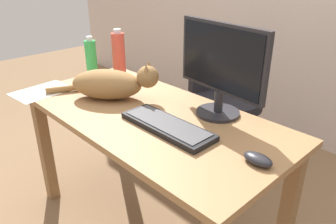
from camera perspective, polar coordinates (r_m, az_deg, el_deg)
name	(u,v)px	position (r m, az deg, el deg)	size (l,w,h in m)	color
desk	(148,132)	(1.59, -3.41, -3.55)	(1.36, 0.66, 0.70)	#9E7247
office_chair	(223,113)	(2.24, 9.41, -0.17)	(0.50, 0.48, 0.95)	black
monitor	(221,67)	(1.46, 9.11, 7.72)	(0.48, 0.20, 0.42)	#232328
keyboard	(167,126)	(1.39, -0.16, -2.39)	(0.44, 0.15, 0.03)	black
cat	(111,83)	(1.69, -9.80, 4.92)	(0.50, 0.40, 0.20)	olive
computer_mouse	(257,160)	(1.20, 15.17, -7.95)	(0.11, 0.06, 0.04)	#232328
paper_sheet	(42,91)	(1.91, -20.91, 3.37)	(0.21, 0.30, 0.00)	white
water_bottle	(119,54)	(2.02, -8.54, 9.86)	(0.08, 0.08, 0.28)	#D84C3D
spray_bottle	(91,59)	(2.01, -13.12, 8.91)	(0.07, 0.07, 0.25)	green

